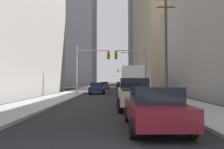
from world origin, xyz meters
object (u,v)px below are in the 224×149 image
at_px(sedan_grey, 129,92).
at_px(sedan_green, 105,85).
at_px(sedan_black, 120,85).
at_px(city_bus, 131,79).
at_px(pickup_truck_beige, 135,93).
at_px(traffic_signal_far_right, 122,73).
at_px(traffic_signal_near_left, 91,62).
at_px(sedan_navy, 97,88).
at_px(traffic_signal_near_right, 132,62).
at_px(sedan_maroon, 154,108).

relative_size(sedan_grey, sedan_green, 1.00).
height_order(sedan_grey, sedan_black, same).
distance_m(city_bus, sedan_green, 18.46).
bearing_deg(sedan_black, pickup_truck_beige, -90.30).
bearing_deg(traffic_signal_far_right, traffic_signal_near_left, -97.48).
bearing_deg(traffic_signal_far_right, sedan_green, -103.04).
relative_size(sedan_navy, traffic_signal_far_right, 0.71).
bearing_deg(traffic_signal_near_right, traffic_signal_near_left, 180.00).
distance_m(sedan_maroon, traffic_signal_far_right, 59.84).
height_order(sedan_grey, traffic_signal_near_right, traffic_signal_near_right).
relative_size(pickup_truck_beige, sedan_maroon, 1.28).
xyz_separation_m(pickup_truck_beige, traffic_signal_far_right, (1.34, 53.88, 3.06)).
bearing_deg(sedan_grey, pickup_truck_beige, -90.12).
bearing_deg(traffic_signal_near_right, sedan_maroon, -92.29).
bearing_deg(traffic_signal_near_left, city_bus, 30.99).
relative_size(city_bus, sedan_black, 2.73).
relative_size(sedan_green, traffic_signal_near_left, 0.71).
xyz_separation_m(sedan_grey, sedan_green, (-3.34, 28.31, 0.00)).
relative_size(sedan_green, traffic_signal_far_right, 0.71).
bearing_deg(traffic_signal_near_left, pickup_truck_beige, -72.43).
distance_m(sedan_maroon, traffic_signal_near_left, 19.39).
bearing_deg(city_bus, sedan_navy, -171.74).
bearing_deg(sedan_green, traffic_signal_near_left, -91.99).
distance_m(sedan_grey, traffic_signal_near_right, 8.10).
relative_size(city_bus, sedan_green, 2.72).
bearing_deg(city_bus, traffic_signal_near_right, -92.78).
height_order(sedan_maroon, sedan_black, same).
distance_m(traffic_signal_near_right, traffic_signal_far_right, 41.09).
distance_m(traffic_signal_near_left, traffic_signal_far_right, 41.44).
bearing_deg(city_bus, sedan_black, 91.96).
xyz_separation_m(city_bus, traffic_signal_far_right, (0.33, 38.04, 2.06)).
distance_m(sedan_green, traffic_signal_far_right, 20.92).
relative_size(pickup_truck_beige, traffic_signal_near_left, 0.90).
height_order(pickup_truck_beige, sedan_green, pickup_truck_beige).
height_order(sedan_maroon, sedan_navy, same).
xyz_separation_m(sedan_maroon, traffic_signal_near_right, (0.74, 18.65, 3.27)).
xyz_separation_m(city_bus, pickup_truck_beige, (-1.01, -15.84, -1.00)).
relative_size(sedan_navy, sedan_green, 1.00).
bearing_deg(sedan_navy, traffic_signal_near_right, -28.55).
relative_size(pickup_truck_beige, sedan_green, 1.27).
distance_m(pickup_truck_beige, traffic_signal_far_right, 53.99).
bearing_deg(traffic_signal_near_left, sedan_navy, 77.38).
height_order(sedan_green, traffic_signal_far_right, traffic_signal_far_right).
height_order(sedan_navy, traffic_signal_far_right, traffic_signal_far_right).
xyz_separation_m(sedan_grey, sedan_black, (0.19, 33.92, 0.00)).
height_order(traffic_signal_near_left, traffic_signal_far_right, same).
distance_m(sedan_grey, traffic_signal_near_left, 9.03).
distance_m(pickup_truck_beige, sedan_grey, 5.44).
relative_size(sedan_grey, sedan_navy, 1.00).
xyz_separation_m(pickup_truck_beige, sedan_green, (-3.33, 33.75, -0.16)).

